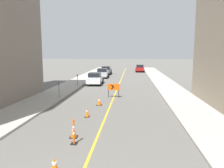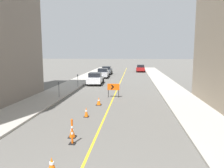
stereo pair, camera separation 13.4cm
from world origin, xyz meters
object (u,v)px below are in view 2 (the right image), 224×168
Objects in this scene: traffic_cone_nearest at (52,165)px; traffic_cone_third at (86,112)px; parked_car_curb_near at (95,78)px; parked_car_curb_far at (107,70)px; parked_car_opposite_side at (141,68)px; parking_meter_near_curb at (59,86)px; parking_meter_far_curb at (78,78)px; traffic_cone_fourth at (99,101)px; arrow_barricade_primary at (113,88)px; delineator_post_front at (72,133)px; traffic_cone_second at (72,132)px; parked_car_curb_mid at (103,73)px.

traffic_cone_nearest is 0.89× the size of traffic_cone_third.
parked_car_curb_near is 13.78m from parked_car_curb_far.
parked_car_curb_far is at bearing -134.51° from parked_car_opposite_side.
parked_car_curb_near is 3.00× the size of parking_meter_near_curb.
traffic_cone_third is 0.45× the size of parking_meter_near_curb.
parking_meter_near_curb is at bearing -103.96° from parked_car_opposite_side.
parking_meter_far_curb reaches higher than parking_meter_near_curb.
parked_car_curb_near is at bearing -90.05° from parked_car_curb_far.
traffic_cone_third is (-0.24, 6.80, 0.04)m from traffic_cone_nearest.
arrow_barricade_primary reaches higher than traffic_cone_fourth.
arrow_barricade_primary is (1.20, 6.50, 0.63)m from traffic_cone_third.
parked_car_curb_far is 9.40m from parked_car_opposite_side.
delineator_post_front is 33.10m from parked_car_curb_far.
parking_meter_far_curb is at bearing 103.40° from traffic_cone_second.
traffic_cone_nearest reaches higher than traffic_cone_second.
delineator_post_front reaches higher than traffic_cone_third.
parking_meter_far_curb is (-1.67, -10.58, 0.36)m from parked_car_curb_mid.
traffic_cone_fourth is at bearing -65.85° from parking_meter_far_curb.
traffic_cone_fourth is at bearing -95.97° from parked_car_opposite_side.
parked_car_curb_near is at bearing 96.32° from traffic_cone_second.
traffic_cone_second is 32.31m from parked_car_curb_far.
traffic_cone_fourth is 0.44× the size of parking_meter_far_curb.
parking_meter_far_curb is (-1.74, -2.56, 0.36)m from parked_car_curb_near.
arrow_barricade_primary is at bearing -80.70° from parked_car_curb_mid.
parked_car_curb_mid reaches higher than arrow_barricade_primary.
traffic_cone_fourth is at bearing -85.06° from parked_car_curb_mid.
parking_meter_near_curb is (-4.01, 9.78, 0.63)m from delineator_post_front.
arrow_barricade_primary reaches higher than traffic_cone_third.
delineator_post_front is 17.16m from parking_meter_far_curb.
parking_meter_near_curb is (-3.74, 5.48, 0.83)m from traffic_cone_third.
traffic_cone_nearest is at bearing -86.32° from parked_car_curb_near.
traffic_cone_nearest is at bearing -87.52° from parked_car_curb_mid.
parking_meter_near_curb is at bearing -94.55° from parked_car_curb_far.
delineator_post_front is 0.83× the size of parking_meter_far_curb.
parked_car_curb_near is at bearing 79.56° from parking_meter_near_curb.
parked_car_curb_mid is at bearing -117.00° from parked_car_opposite_side.
traffic_cone_second is 0.39× the size of parking_meter_far_curb.
parked_car_curb_near is (-2.24, 21.73, 0.51)m from traffic_cone_nearest.
traffic_cone_nearest is 0.92× the size of traffic_cone_fourth.
traffic_cone_third is at bearing -86.34° from parked_car_curb_far.
traffic_cone_second is at bearing -87.40° from parked_car_curb_mid.
traffic_cone_nearest is at bearing -86.52° from traffic_cone_second.
traffic_cone_second is 16.35m from parking_meter_far_curb.
traffic_cone_nearest is at bearing -78.26° from parking_meter_far_curb.
delineator_post_front is at bearing -85.48° from parked_car_curb_near.
parked_car_opposite_side is (3.47, 28.70, -0.15)m from arrow_barricade_primary.
traffic_cone_fourth is 11.81m from parked_car_curb_near.
parked_car_curb_mid is at bearing 94.92° from delineator_post_front.
traffic_cone_third is 35.51m from parked_car_opposite_side.
traffic_cone_third is at bearing -98.15° from arrow_barricade_primary.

